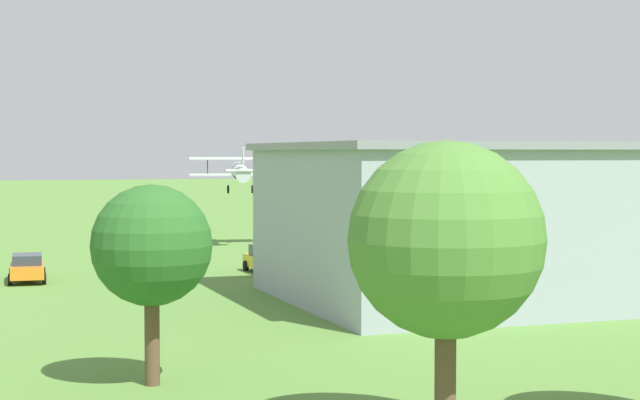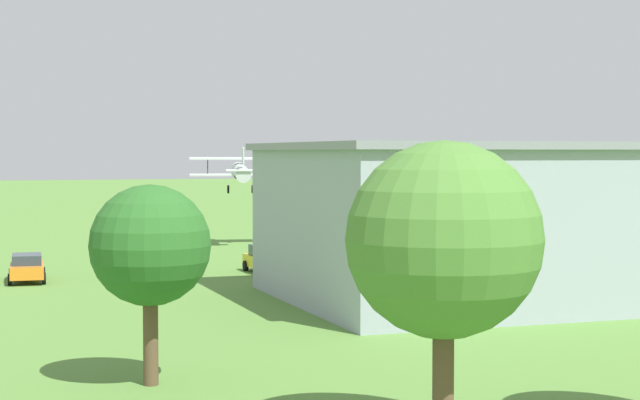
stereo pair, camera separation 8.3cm
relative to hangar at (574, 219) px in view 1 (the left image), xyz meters
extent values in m
plane|color=#568438|center=(1.32, -39.23, -3.86)|extent=(400.00, 400.00, 0.00)
cube|color=#99A3AD|center=(0.00, 0.02, -0.18)|extent=(29.54, 16.04, 7.35)
cube|color=gray|center=(0.00, 0.02, 3.67)|extent=(30.14, 16.64, 0.35)
cube|color=#384251|center=(-0.03, -7.99, -0.84)|extent=(10.00, 0.20, 6.03)
cylinder|color=silver|center=(8.80, -32.91, 1.86)|extent=(2.18, 5.85, 1.53)
cone|color=black|center=(8.21, -36.03, 1.64)|extent=(0.92, 0.89, 0.84)
cube|color=silver|center=(8.68, -33.57, 1.65)|extent=(7.98, 2.75, 0.21)
cube|color=silver|center=(8.60, -33.99, 2.91)|extent=(7.98, 2.75, 0.21)
cube|color=silver|center=(9.25, -30.50, 3.10)|extent=(0.32, 1.19, 1.37)
cube|color=silver|center=(9.27, -30.43, 2.04)|extent=(2.72, 1.37, 0.14)
cylinder|color=black|center=(7.78, -33.20, 0.51)|extent=(0.26, 0.65, 0.64)
cylinder|color=black|center=(9.65, -33.55, 0.51)|extent=(0.26, 0.65, 0.64)
cylinder|color=#332D28|center=(6.16, -33.31, 2.28)|extent=(0.11, 0.18, 1.29)
cylinder|color=#332D28|center=(11.11, -34.24, 2.28)|extent=(0.11, 0.18, 1.29)
cube|color=black|center=(-13.47, -15.04, -3.14)|extent=(2.04, 4.58, 0.79)
cube|color=#2D3842|center=(-13.47, -15.04, -2.47)|extent=(1.72, 2.59, 0.55)
cylinder|color=black|center=(-12.49, -13.56, -3.54)|extent=(0.25, 0.65, 0.64)
cylinder|color=black|center=(-14.45, -16.51, -3.54)|extent=(0.25, 0.65, 0.64)
cylinder|color=black|center=(-12.65, -16.61, -3.54)|extent=(0.25, 0.65, 0.64)
cube|color=gold|center=(12.22, -14.17, -3.19)|extent=(1.73, 4.39, 0.70)
cube|color=#2D3842|center=(12.22, -14.17, -2.51)|extent=(1.50, 2.47, 0.64)
cylinder|color=black|center=(11.37, -12.70, -3.54)|extent=(0.23, 0.64, 0.64)
cylinder|color=black|center=(13.02, -12.68, -3.54)|extent=(0.23, 0.64, 0.64)
cylinder|color=black|center=(11.42, -15.67, -3.54)|extent=(0.23, 0.64, 0.64)
cylinder|color=black|center=(13.07, -15.64, -3.54)|extent=(0.23, 0.64, 0.64)
cube|color=#1E6B38|center=(18.89, -15.62, -3.21)|extent=(2.30, 4.75, 0.66)
cube|color=#2D3842|center=(18.89, -15.62, -2.60)|extent=(1.85, 2.73, 0.55)
cylinder|color=black|center=(18.19, -13.97, -3.54)|extent=(0.29, 0.66, 0.64)
cylinder|color=black|center=(19.95, -14.18, -3.54)|extent=(0.29, 0.66, 0.64)
cylinder|color=black|center=(17.83, -17.06, -3.54)|extent=(0.29, 0.66, 0.64)
cylinder|color=black|center=(19.58, -17.27, -3.54)|extent=(0.29, 0.66, 0.64)
cube|color=orange|center=(26.03, -14.46, -3.20)|extent=(2.08, 4.55, 0.67)
cube|color=#2D3842|center=(26.03, -14.46, -2.59)|extent=(1.74, 2.59, 0.55)
cylinder|color=black|center=(25.24, -12.89, -3.54)|extent=(0.26, 0.65, 0.64)
cylinder|color=black|center=(27.03, -13.01, -3.54)|extent=(0.26, 0.65, 0.64)
cylinder|color=black|center=(25.04, -15.90, -3.54)|extent=(0.26, 0.65, 0.64)
cylinder|color=black|center=(26.82, -16.02, -3.54)|extent=(0.26, 0.65, 0.64)
cylinder|color=#B23333|center=(-6.84, -15.28, -3.46)|extent=(0.34, 0.34, 0.80)
cylinder|color=#33723F|center=(-6.84, -15.28, -2.77)|extent=(0.41, 0.41, 0.57)
sphere|color=brown|center=(-6.84, -15.28, -2.38)|extent=(0.22, 0.22, 0.22)
cylinder|color=#3F3F47|center=(-5.57, -21.25, -3.41)|extent=(0.35, 0.35, 0.89)
cylinder|color=#33723F|center=(-5.57, -21.25, -2.65)|extent=(0.42, 0.42, 0.63)
sphere|color=#9E704C|center=(-5.57, -21.25, -2.22)|extent=(0.24, 0.24, 0.24)
cylinder|color=orange|center=(-2.93, -21.25, -3.46)|extent=(0.44, 0.44, 0.79)
cylinder|color=orange|center=(-2.93, -21.25, -2.79)|extent=(0.52, 0.52, 0.56)
sphere|color=brown|center=(-2.93, -21.25, -2.40)|extent=(0.21, 0.21, 0.21)
cylinder|color=beige|center=(6.63, -19.78, -3.42)|extent=(0.41, 0.41, 0.88)
cylinder|color=#B23333|center=(6.63, -19.78, -2.67)|extent=(0.49, 0.49, 0.62)
sphere|color=brown|center=(6.63, -19.78, -2.24)|extent=(0.24, 0.24, 0.24)
cylinder|color=#B23333|center=(-15.24, -19.39, -3.47)|extent=(0.36, 0.36, 0.78)
cylinder|color=#B23333|center=(-15.24, -19.39, -2.80)|extent=(0.42, 0.42, 0.55)
sphere|color=#D8AD84|center=(-15.24, -19.39, -2.42)|extent=(0.21, 0.21, 0.21)
cylinder|color=brown|center=(18.37, 23.00, -2.06)|extent=(0.54, 0.54, 3.60)
sphere|color=#4C7F33|center=(18.37, 23.00, 1.22)|extent=(4.92, 4.92, 4.92)
cylinder|color=brown|center=(24.10, 14.12, -2.24)|extent=(0.47, 0.47, 3.23)
sphere|color=#286023|center=(24.10, 14.12, 0.51)|extent=(3.77, 3.77, 3.77)
cylinder|color=silver|center=(-16.80, -48.12, -0.81)|extent=(0.12, 0.12, 6.09)
cone|color=orange|center=(-16.10, -48.12, 2.08)|extent=(0.83, 1.39, 0.60)
camera|label=1|loc=(29.86, 46.62, 3.36)|focal=59.48mm
camera|label=2|loc=(29.78, 46.65, 3.36)|focal=59.48mm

